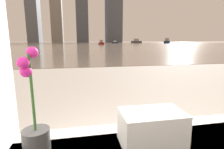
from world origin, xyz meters
TOP-DOWN VIEW (x-y plane):
  - potted_orchid at (-0.73, 0.80)m, footprint 0.12×0.12m
  - towel_stack at (-0.21, 0.75)m, footprint 0.29×0.18m
  - harbor_water at (0.00, 62.00)m, footprint 180.00×110.00m
  - harbor_boat_0 at (25.18, 76.17)m, footprint 3.71×5.55m
  - harbor_boat_2 at (13.78, 68.34)m, footprint 2.12×3.01m
  - harbor_boat_3 at (5.97, 50.21)m, footprint 1.28×3.39m
  - harbor_boat_4 at (33.52, 63.90)m, footprint 4.54×5.57m
  - skyline_tower_2 at (-13.00, 118.00)m, footprint 6.69×9.03m

SIDE VIEW (x-z plane):
  - harbor_water at x=0.00m, z-range 0.00..0.01m
  - harbor_boat_2 at x=13.78m, z-range -0.15..0.93m
  - harbor_boat_3 at x=5.97m, z-range -0.18..1.08m
  - towel_stack at x=-0.21m, z-range 0.58..0.74m
  - potted_orchid at x=-0.73m, z-range 0.47..0.92m
  - harbor_boat_0 at x=25.18m, z-range -0.28..1.69m
  - harbor_boat_4 at x=33.52m, z-range -0.29..1.75m
  - skyline_tower_2 at x=-13.00m, z-range 0.00..37.57m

